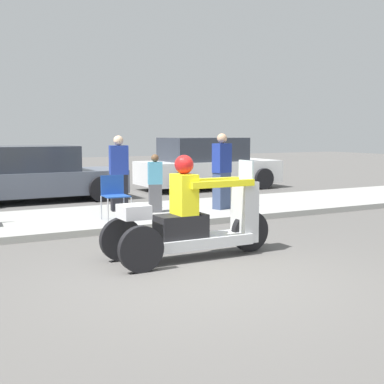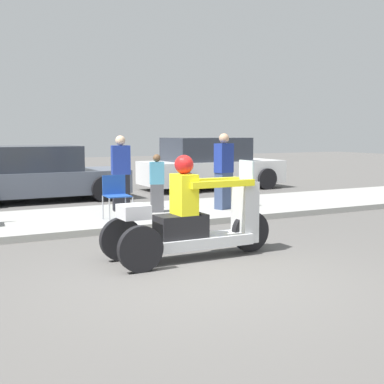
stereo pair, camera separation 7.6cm
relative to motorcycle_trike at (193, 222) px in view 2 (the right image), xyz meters
name	(u,v)px [view 2 (the right image)]	position (x,y,z in m)	size (l,w,h in m)	color
ground_plane	(202,281)	(-0.42, -1.03, -0.51)	(60.00, 60.00, 0.00)	#565451
sidewalk_strip	(87,219)	(-0.42, 3.57, -0.45)	(28.00, 2.80, 0.12)	#9E9E99
motorcycle_trike	(193,222)	(0.00, 0.00, 0.00)	(2.47, 0.79, 1.44)	black
spectator_by_tree	(224,173)	(2.42, 3.17, 0.38)	(0.43, 0.33, 1.59)	#38476B
spectator_near_curb	(121,175)	(0.42, 3.96, 0.36)	(0.40, 0.28, 1.55)	black
spectator_far_back	(157,184)	(1.00, 3.42, 0.18)	(0.32, 0.24, 1.18)	#515156
folding_chair_curbside	(116,192)	(-0.05, 2.95, 0.12)	(0.49, 0.49, 0.82)	#A5A8AD
parked_car_lot_far	(35,175)	(-0.65, 7.27, 0.16)	(4.42, 1.99, 1.39)	slate
parked_car_lot_center	(210,165)	(4.68, 7.70, 0.23)	(4.31, 1.98, 1.56)	silver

